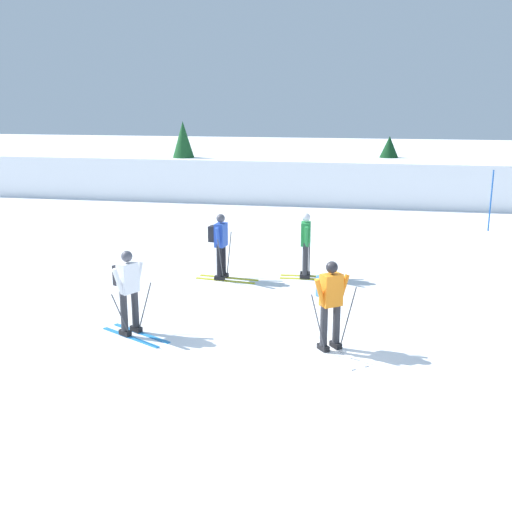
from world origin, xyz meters
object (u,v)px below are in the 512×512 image
(skier_orange, at_px, (330,301))
(trail_marker_pole, at_px, (491,201))
(skier_white, at_px, (128,288))
(skier_blue, at_px, (220,243))
(conifer_far_right, at_px, (388,162))
(skier_green, at_px, (306,243))
(conifer_far_centre, at_px, (183,152))

(skier_orange, relative_size, trail_marker_pole, 0.80)
(skier_white, bearing_deg, skier_blue, 78.00)
(trail_marker_pole, distance_m, conifer_far_right, 7.40)
(conifer_far_right, bearing_deg, skier_white, -106.28)
(trail_marker_pole, bearing_deg, skier_green, -129.21)
(skier_orange, xyz_separation_m, trail_marker_pole, (4.73, 11.60, 0.11))
(skier_green, xyz_separation_m, conifer_far_centre, (-6.86, 11.79, 1.20))
(skier_green, relative_size, trail_marker_pole, 0.80)
(skier_green, bearing_deg, conifer_far_centre, 120.20)
(skier_blue, bearing_deg, skier_orange, -53.13)
(skier_green, bearing_deg, skier_orange, -78.46)
(skier_white, xyz_separation_m, skier_green, (3.01, 4.59, -0.04))
(skier_green, height_order, conifer_far_centre, conifer_far_centre)
(skier_orange, bearing_deg, skier_white, 179.20)
(skier_blue, relative_size, conifer_far_right, 0.60)
(skier_white, distance_m, skier_green, 5.49)
(skier_white, height_order, conifer_far_centre, conifer_far_centre)
(skier_blue, distance_m, skier_white, 4.16)
(skier_white, relative_size, conifer_far_right, 0.60)
(skier_white, distance_m, trail_marker_pole, 14.44)
(trail_marker_pole, xyz_separation_m, conifer_far_centre, (-12.54, 4.84, 1.05))
(skier_orange, height_order, skier_green, same)
(trail_marker_pole, bearing_deg, conifer_far_right, 117.42)
(skier_blue, relative_size, skier_white, 1.00)
(skier_blue, relative_size, conifer_far_centre, 0.49)
(conifer_far_right, xyz_separation_m, conifer_far_centre, (-9.14, -1.71, 0.42))
(skier_green, relative_size, conifer_far_centre, 0.49)
(skier_blue, xyz_separation_m, skier_white, (-0.86, -4.07, -0.00))
(skier_orange, bearing_deg, conifer_far_right, 85.81)
(skier_green, distance_m, conifer_far_right, 13.71)
(skier_blue, height_order, conifer_far_centre, conifer_far_centre)
(skier_white, bearing_deg, skier_orange, -0.80)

